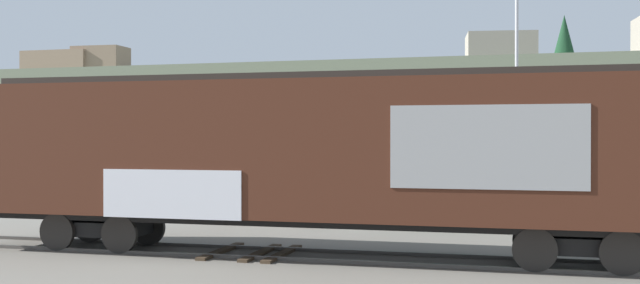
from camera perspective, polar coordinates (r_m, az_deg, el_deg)
ground_plane at (r=17.36m, az=2.76°, el=-8.86°), size 260.00×260.00×0.00m
track at (r=17.97m, az=-4.34°, el=-8.42°), size 60.02×3.12×0.08m
freight_car at (r=17.34m, az=0.02°, el=-0.77°), size 17.91×3.15×4.30m
flagpole at (r=27.65m, az=15.43°, el=7.73°), size 1.66×0.49×9.74m
hillside at (r=75.28m, az=13.02°, el=1.63°), size 151.85×40.47×13.42m
parked_car_white at (r=24.35m, az=-3.35°, el=-4.16°), size 4.54×1.91×1.66m
parked_car_green at (r=23.64m, az=10.33°, el=-4.28°), size 4.63×2.20×1.67m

